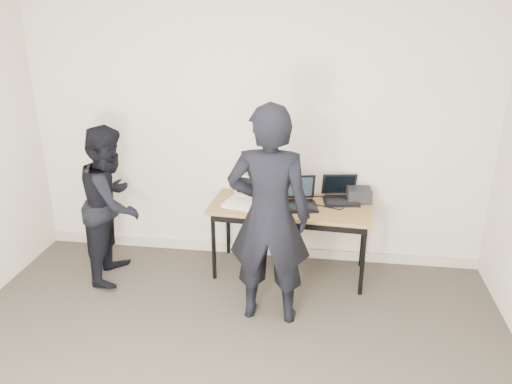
% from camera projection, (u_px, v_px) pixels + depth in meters
% --- Properties ---
extents(room, '(4.60, 4.60, 2.80)m').
position_uv_depth(room, '(197.00, 228.00, 2.74)').
color(room, '#3D362E').
rests_on(room, ground).
extents(desk, '(1.54, 0.74, 0.72)m').
position_uv_depth(desk, '(291.00, 211.00, 4.69)').
color(desk, brown).
rests_on(desk, ground).
extents(laptop_beige, '(0.38, 0.37, 0.25)m').
position_uv_depth(laptop_beige, '(244.00, 199.00, 4.68)').
color(laptop_beige, beige).
rests_on(laptop_beige, desk).
extents(laptop_center, '(0.41, 0.40, 0.27)m').
position_uv_depth(laptop_center, '(297.00, 199.00, 4.64)').
color(laptop_center, black).
rests_on(laptop_center, desk).
extents(laptop_right, '(0.37, 0.36, 0.24)m').
position_uv_depth(laptop_right, '(340.00, 195.00, 4.76)').
color(laptop_right, black).
rests_on(laptop_right, desk).
extents(leather_satchel, '(0.38, 0.24, 0.25)m').
position_uv_depth(leather_satchel, '(275.00, 183.00, 4.85)').
color(leather_satchel, brown).
rests_on(leather_satchel, desk).
extents(tissue, '(0.14, 0.11, 0.08)m').
position_uv_depth(tissue, '(278.00, 168.00, 4.80)').
color(tissue, white).
rests_on(tissue, leather_satchel).
extents(equipment_box, '(0.24, 0.21, 0.13)m').
position_uv_depth(equipment_box, '(359.00, 195.00, 4.74)').
color(equipment_box, black).
rests_on(equipment_box, desk).
extents(power_brick, '(0.09, 0.06, 0.03)m').
position_uv_depth(power_brick, '(265.00, 209.00, 4.53)').
color(power_brick, black).
rests_on(power_brick, desk).
extents(cables, '(1.15, 0.45, 0.01)m').
position_uv_depth(cables, '(296.00, 205.00, 4.66)').
color(cables, black).
rests_on(cables, desk).
extents(person_typist, '(0.67, 0.45, 1.83)m').
position_uv_depth(person_typist, '(269.00, 217.00, 3.94)').
color(person_typist, black).
rests_on(person_typist, ground).
extents(person_observer, '(0.63, 0.77, 1.49)m').
position_uv_depth(person_observer, '(112.00, 203.00, 4.65)').
color(person_observer, black).
rests_on(person_observer, ground).
extents(baseboard, '(4.50, 0.03, 0.10)m').
position_uv_depth(baseboard, '(255.00, 249.00, 5.27)').
color(baseboard, '#B0A692').
rests_on(baseboard, ground).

